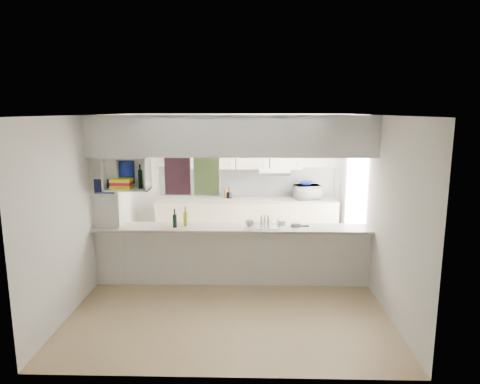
{
  "coord_description": "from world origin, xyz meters",
  "views": [
    {
      "loc": [
        0.28,
        -6.3,
        2.66
      ],
      "look_at": [
        0.11,
        0.5,
        1.36
      ],
      "focal_mm": 32.0,
      "sensor_mm": 36.0,
      "label": 1
    }
  ],
  "objects_px": {
    "wine_bottles": "(180,220)",
    "dish_rack": "(267,222)",
    "microwave": "(308,192)",
    "bowl": "(306,183)"
  },
  "relations": [
    {
      "from": "bowl",
      "to": "wine_bottles",
      "type": "bearing_deg",
      "value": -134.84
    },
    {
      "from": "bowl",
      "to": "dish_rack",
      "type": "xyz_separation_m",
      "value": [
        -0.85,
        -2.19,
        -0.23
      ]
    },
    {
      "from": "dish_rack",
      "to": "wine_bottles",
      "type": "height_order",
      "value": "wine_bottles"
    },
    {
      "from": "dish_rack",
      "to": "wine_bottles",
      "type": "distance_m",
      "value": 1.32
    },
    {
      "from": "microwave",
      "to": "bowl",
      "type": "relative_size",
      "value": 1.87
    },
    {
      "from": "microwave",
      "to": "dish_rack",
      "type": "bearing_deg",
      "value": 58.52
    },
    {
      "from": "wine_bottles",
      "to": "dish_rack",
      "type": "bearing_deg",
      "value": -0.53
    },
    {
      "from": "dish_rack",
      "to": "microwave",
      "type": "bearing_deg",
      "value": 63.64
    },
    {
      "from": "dish_rack",
      "to": "wine_bottles",
      "type": "bearing_deg",
      "value": 175.48
    },
    {
      "from": "microwave",
      "to": "bowl",
      "type": "xyz_separation_m",
      "value": [
        -0.04,
        0.03,
        0.17
      ]
    }
  ]
}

